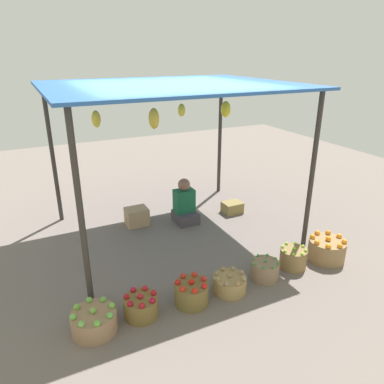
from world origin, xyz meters
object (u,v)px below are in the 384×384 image
at_px(vendor_person, 185,205).
at_px(basket_green_apples, 94,321).
at_px(basket_red_tomatoes, 191,293).
at_px(basket_potatoes, 230,284).
at_px(basket_green_chilies, 265,270).
at_px(basket_limes, 293,258).
at_px(basket_oranges, 327,249).
at_px(basket_red_apples, 141,306).
at_px(wooden_crate_near_vendor, 137,217).
at_px(wooden_crate_stacked_rear, 232,207).

relative_size(vendor_person, basket_green_apples, 1.61).
relative_size(vendor_person, basket_red_tomatoes, 1.92).
bearing_deg(basket_potatoes, basket_green_chilies, 3.16).
bearing_deg(basket_limes, vendor_person, 110.46).
height_order(basket_red_tomatoes, basket_oranges, basket_oranges).
relative_size(basket_red_apples, basket_green_chilies, 1.07).
height_order(basket_red_apples, wooden_crate_near_vendor, wooden_crate_near_vendor).
relative_size(basket_red_tomatoes, basket_limes, 1.11).
height_order(basket_potatoes, wooden_crate_stacked_rear, basket_potatoes).
distance_m(basket_red_apples, basket_potatoes, 1.13).
bearing_deg(basket_potatoes, basket_red_tomatoes, 179.25).
relative_size(basket_potatoes, basket_green_chilies, 1.14).
height_order(basket_red_tomatoes, basket_potatoes, basket_red_tomatoes).
bearing_deg(wooden_crate_stacked_rear, basket_red_apples, -141.35).
bearing_deg(basket_oranges, basket_limes, 174.62).
bearing_deg(basket_green_apples, basket_red_tomatoes, -1.92).
height_order(basket_potatoes, basket_limes, basket_limes).
distance_m(vendor_person, basket_limes, 2.10).
relative_size(vendor_person, basket_limes, 2.14).
bearing_deg(basket_oranges, basket_green_chilies, 179.78).
bearing_deg(vendor_person, basket_limes, -69.54).
distance_m(basket_red_apples, basket_green_chilies, 1.68).
distance_m(wooden_crate_near_vendor, wooden_crate_stacked_rear, 1.76).
bearing_deg(basket_red_tomatoes, basket_potatoes, -0.75).
xyz_separation_m(basket_potatoes, wooden_crate_stacked_rear, (1.27, 1.98, -0.01)).
bearing_deg(wooden_crate_near_vendor, basket_red_tomatoes, -91.62).
relative_size(basket_red_tomatoes, wooden_crate_near_vendor, 1.11).
relative_size(basket_green_chilies, basket_limes, 1.00).
height_order(basket_red_apples, basket_red_tomatoes, basket_red_tomatoes).
relative_size(basket_limes, wooden_crate_near_vendor, 0.99).
height_order(basket_red_tomatoes, wooden_crate_near_vendor, basket_red_tomatoes).
distance_m(vendor_person, wooden_crate_stacked_rear, 0.96).
xyz_separation_m(basket_green_apples, basket_oranges, (3.28, -0.02, 0.03)).
xyz_separation_m(vendor_person, basket_green_apples, (-1.99, -1.99, -0.17)).
distance_m(basket_oranges, wooden_crate_near_vendor, 3.07).
bearing_deg(basket_green_chilies, basket_red_apples, 179.06).
bearing_deg(vendor_person, basket_oranges, -57.28).
bearing_deg(basket_green_apples, vendor_person, 45.11).
height_order(basket_green_apples, wooden_crate_stacked_rear, basket_green_apples).
distance_m(basket_limes, wooden_crate_stacked_rear, 1.91).
bearing_deg(wooden_crate_stacked_rear, vendor_person, 176.19).
xyz_separation_m(vendor_person, wooden_crate_near_vendor, (-0.79, 0.23, -0.15)).
relative_size(basket_potatoes, basket_limes, 1.14).
relative_size(wooden_crate_near_vendor, wooden_crate_stacked_rear, 1.08).
height_order(basket_limes, basket_oranges, basket_oranges).
bearing_deg(basket_red_tomatoes, basket_limes, 2.62).
relative_size(basket_red_apples, basket_oranges, 0.76).
xyz_separation_m(basket_red_apples, basket_limes, (2.19, 0.02, 0.01)).
height_order(vendor_person, basket_green_chilies, vendor_person).
bearing_deg(basket_red_tomatoes, basket_red_apples, 175.15).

